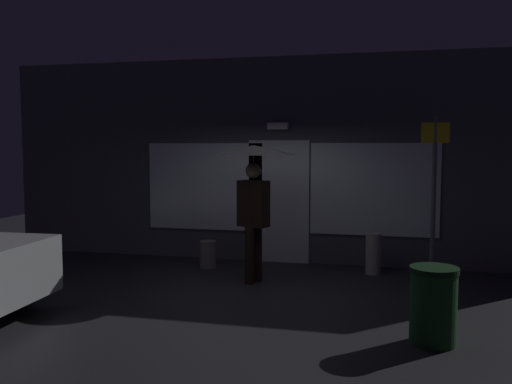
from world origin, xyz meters
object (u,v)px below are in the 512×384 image
person_with_umbrella (253,173)px  sidewalk_bollard (208,254)px  sidewalk_bollard_2 (373,254)px  street_sign_post (434,190)px  trash_bin (433,305)px

person_with_umbrella → sidewalk_bollard: 1.94m
person_with_umbrella → sidewalk_bollard_2: 2.45m
street_sign_post → trash_bin: street_sign_post is taller
sidewalk_bollard → trash_bin: (3.49, -2.91, 0.18)m
person_with_umbrella → trash_bin: bearing=-18.6°
person_with_umbrella → street_sign_post: bearing=31.8°
person_with_umbrella → street_sign_post: size_ratio=0.83×
sidewalk_bollard_2 → trash_bin: size_ratio=0.81×
person_with_umbrella → trash_bin: person_with_umbrella is taller
sidewalk_bollard → sidewalk_bollard_2: bearing=4.2°
street_sign_post → sidewalk_bollard_2: bearing=148.6°
person_with_umbrella → street_sign_post: (2.66, 0.48, -0.25)m
street_sign_post → trash_bin: bearing=-93.8°
street_sign_post → sidewalk_bollard_2: (-0.88, 0.54, -1.10)m
street_sign_post → sidewalk_bollard_2: 1.51m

